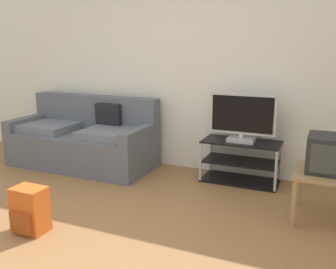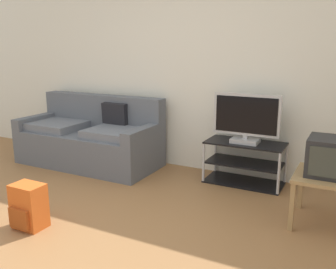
% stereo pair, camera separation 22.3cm
% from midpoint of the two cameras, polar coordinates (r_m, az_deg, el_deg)
% --- Properties ---
extents(ground_plane, '(9.00, 9.80, 0.02)m').
position_cam_midpoint_polar(ground_plane, '(3.07, -16.88, -18.00)').
color(ground_plane, olive).
extents(wall_back, '(9.00, 0.10, 2.70)m').
position_cam_midpoint_polar(wall_back, '(4.74, 1.75, 10.88)').
color(wall_back, silver).
rests_on(wall_back, ground_plane).
extents(couch, '(1.89, 0.86, 0.90)m').
position_cam_midpoint_polar(couch, '(5.09, -13.95, -0.86)').
color(couch, '#565B66').
rests_on(couch, ground_plane).
extents(tv_stand, '(0.89, 0.43, 0.49)m').
position_cam_midpoint_polar(tv_stand, '(4.41, 9.69, -4.11)').
color(tv_stand, black).
rests_on(tv_stand, ground_plane).
extents(flat_tv, '(0.75, 0.22, 0.56)m').
position_cam_midpoint_polar(flat_tv, '(4.27, 9.89, 2.49)').
color(flat_tv, '#B2B2B7').
rests_on(flat_tv, tv_stand).
extents(side_table, '(0.58, 0.58, 0.46)m').
position_cam_midpoint_polar(side_table, '(3.60, 21.75, -6.39)').
color(side_table, '#9E7A4C').
rests_on(side_table, ground_plane).
extents(crt_tv, '(0.40, 0.39, 0.33)m').
position_cam_midpoint_polar(crt_tv, '(3.55, 22.08, -2.81)').
color(crt_tv, '#232326').
rests_on(crt_tv, side_table).
extents(backpack, '(0.28, 0.27, 0.40)m').
position_cam_midpoint_polar(backpack, '(3.48, -22.20, -10.72)').
color(backpack, '#CC561E').
rests_on(backpack, ground_plane).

